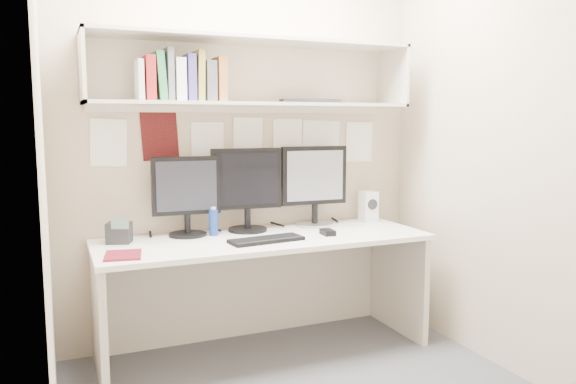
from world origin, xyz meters
name	(u,v)px	position (x,y,z in m)	size (l,w,h in m)	color
wall_back	(245,141)	(0.00, 1.00, 1.30)	(2.40, 0.02, 2.60)	#B7A58C
wall_front	(441,161)	(0.00, -1.00, 1.30)	(2.40, 0.02, 2.60)	#B7A58C
wall_left	(42,153)	(-1.20, 0.00, 1.30)	(0.02, 2.00, 2.60)	#B7A58C
wall_right	(500,144)	(1.20, 0.00, 1.30)	(0.02, 2.00, 2.60)	#B7A58C
desk	(265,295)	(0.00, 0.65, 0.37)	(2.00, 0.70, 0.73)	white
overhead_hutch	(251,73)	(0.00, 0.86, 1.72)	(2.00, 0.38, 0.40)	beige
pinned_papers	(245,148)	(0.00, 0.99, 1.25)	(1.92, 0.01, 0.48)	white
monitor_left	(186,193)	(-0.42, 0.87, 0.99)	(0.42, 0.23, 0.48)	black
monitor_center	(247,187)	(-0.03, 0.87, 1.01)	(0.45, 0.25, 0.53)	black
monitor_right	(314,183)	(0.44, 0.87, 1.01)	(0.46, 0.25, 0.53)	#A5A5AA
keyboard	(266,240)	(-0.04, 0.52, 0.74)	(0.44, 0.16, 0.02)	black
mouse	(328,232)	(0.38, 0.55, 0.75)	(0.07, 0.11, 0.03)	black
speaker	(368,206)	(0.86, 0.86, 0.84)	(0.11, 0.11, 0.21)	silver
blue_bottle	(214,222)	(-0.27, 0.81, 0.81)	(0.06, 0.06, 0.18)	navy
maroon_notebook	(123,255)	(-0.85, 0.47, 0.74)	(0.18, 0.22, 0.01)	maroon
desk_phone	(119,232)	(-0.83, 0.81, 0.79)	(0.16, 0.16, 0.16)	black
book_stack	(182,79)	(-0.46, 0.77, 1.67)	(0.50, 0.18, 0.30)	silver
hutch_tray	(310,101)	(0.38, 0.82, 1.55)	(0.38, 0.14, 0.03)	black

